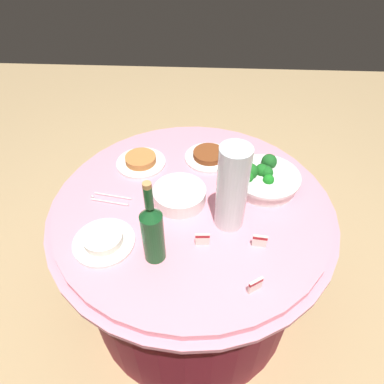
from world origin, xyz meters
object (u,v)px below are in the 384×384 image
(wine_bottle, at_px, (153,231))
(food_plate_rice, at_px, (104,240))
(label_placard_mid, at_px, (260,240))
(broccoli_bowl, at_px, (264,178))
(food_plate_peanuts, at_px, (141,161))
(serving_tongs, at_px, (110,199))
(food_plate_stir_fry, at_px, (209,156))
(label_placard_rear, at_px, (256,285))
(plate_stack, at_px, (180,195))
(decorative_fruit_vase, at_px, (232,191))
(label_placard_front, at_px, (202,239))

(wine_bottle, distance_m, food_plate_rice, 0.22)
(label_placard_mid, bearing_deg, broccoli_bowl, -98.09)
(wine_bottle, height_order, food_plate_peanuts, wine_bottle)
(serving_tongs, bearing_deg, food_plate_rice, 98.16)
(food_plate_peanuts, height_order, label_placard_mid, label_placard_mid)
(food_plate_rice, bearing_deg, food_plate_stir_fry, -125.46)
(wine_bottle, height_order, serving_tongs, wine_bottle)
(serving_tongs, relative_size, food_plate_peanuts, 0.76)
(serving_tongs, relative_size, food_plate_rice, 0.76)
(label_placard_mid, height_order, label_placard_rear, same)
(plate_stack, distance_m, label_placard_rear, 0.47)
(broccoli_bowl, relative_size, food_plate_peanuts, 1.27)
(plate_stack, height_order, food_plate_rice, plate_stack)
(broccoli_bowl, distance_m, food_plate_rice, 0.69)
(wine_bottle, relative_size, food_plate_rice, 1.53)
(serving_tongs, xyz_separation_m, food_plate_peanuts, (-0.09, -0.24, 0.01))
(plate_stack, bearing_deg, label_placard_mid, 144.27)
(broccoli_bowl, xyz_separation_m, decorative_fruit_vase, (0.15, 0.21, 0.12))
(broccoli_bowl, bearing_deg, label_placard_front, 52.89)
(wine_bottle, xyz_separation_m, food_plate_rice, (0.19, -0.04, -0.11))
(decorative_fruit_vase, distance_m, food_plate_rice, 0.49)
(label_placard_front, xyz_separation_m, label_placard_mid, (-0.20, -0.00, 0.00))
(serving_tongs, xyz_separation_m, food_plate_stir_fry, (-0.40, -0.29, 0.01))
(plate_stack, distance_m, decorative_fruit_vase, 0.26)
(food_plate_peanuts, height_order, food_plate_stir_fry, food_plate_peanuts)
(wine_bottle, height_order, label_placard_front, wine_bottle)
(serving_tongs, bearing_deg, label_placard_rear, 145.34)
(serving_tongs, xyz_separation_m, label_placard_rear, (-0.55, 0.38, 0.03))
(wine_bottle, height_order, label_placard_rear, wine_bottle)
(wine_bottle, bearing_deg, label_placard_mid, -170.47)
(serving_tongs, height_order, label_placard_mid, label_placard_mid)
(serving_tongs, relative_size, label_placard_front, 3.05)
(serving_tongs, distance_m, food_plate_rice, 0.22)
(food_plate_rice, bearing_deg, serving_tongs, -81.84)
(food_plate_stir_fry, bearing_deg, food_plate_peanuts, 10.18)
(wine_bottle, xyz_separation_m, decorative_fruit_vase, (-0.26, -0.17, 0.03))
(food_plate_stir_fry, distance_m, label_placard_front, 0.50)
(broccoli_bowl, distance_m, food_plate_stir_fry, 0.29)
(food_plate_rice, height_order, food_plate_peanuts, same)
(plate_stack, xyz_separation_m, label_placard_mid, (-0.30, 0.21, 0.00))
(broccoli_bowl, xyz_separation_m, food_plate_stir_fry, (0.23, -0.17, -0.03))
(label_placard_front, bearing_deg, plate_stack, -65.69)
(decorative_fruit_vase, relative_size, food_plate_stir_fry, 1.55)
(broccoli_bowl, distance_m, decorative_fruit_vase, 0.28)
(broccoli_bowl, relative_size, plate_stack, 1.33)
(decorative_fruit_vase, xyz_separation_m, label_placard_rear, (-0.07, 0.29, -0.13))
(food_plate_rice, bearing_deg, food_plate_peanuts, -97.32)
(label_placard_mid, bearing_deg, decorative_fruit_vase, -46.85)
(food_plate_peanuts, bearing_deg, plate_stack, 130.49)
(plate_stack, distance_m, serving_tongs, 0.29)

